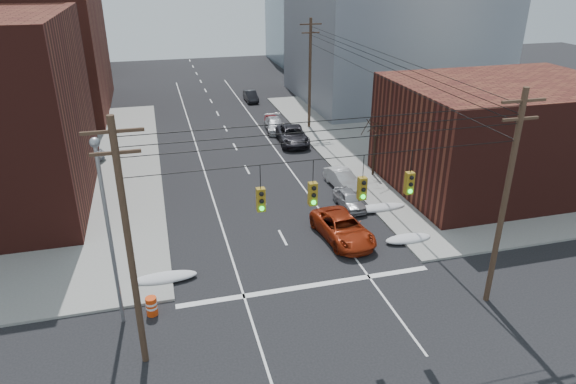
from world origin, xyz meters
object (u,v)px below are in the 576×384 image
parked_car_c (292,135)px  construction_barrel (152,306)px  red_pickup (343,228)px  lot_car_d (35,172)px  parked_car_a (349,199)px  parked_car_d (275,125)px  parked_car_f (251,96)px  parked_car_b (342,179)px  lot_car_a (35,194)px  lot_car_b (76,153)px  parked_car_e (273,122)px

parked_car_c → construction_barrel: size_ratio=5.78×
red_pickup → lot_car_d: (-20.13, 14.77, 0.11)m
parked_car_a → parked_car_d: parked_car_d is taller
parked_car_a → lot_car_d: bearing=153.1°
parked_car_f → parked_car_d: bearing=-90.3°
parked_car_b → parked_car_d: bearing=90.5°
construction_barrel → parked_car_c: bearing=59.9°
parked_car_a → lot_car_a: bearing=162.5°
lot_car_a → lot_car_b: size_ratio=0.78×
parked_car_a → parked_car_e: bearing=91.0°
parked_car_b → parked_car_c: parked_car_c is taller
red_pickup → parked_car_b: (2.82, 7.62, -0.08)m
parked_car_d → parked_car_e: 1.11m
parked_car_c → lot_car_d: size_ratio=1.36×
construction_barrel → lot_car_b: bearing=103.9°
red_pickup → parked_car_a: size_ratio=1.52×
parked_car_d → parked_car_a: bearing=-82.4°
red_pickup → parked_car_f: (1.22, 35.73, -0.12)m
parked_car_e → lot_car_b: size_ratio=0.75×
lot_car_a → lot_car_b: (1.92, 8.32, 0.05)m
parked_car_a → parked_car_f: parked_car_f is taller
parked_car_e → lot_car_b: 19.49m
parked_car_c → lot_car_a: bearing=-153.9°
red_pickup → parked_car_b: bearing=63.7°
parked_car_d → parked_car_c: bearing=-75.6°
parked_car_c → construction_barrel: 27.12m
parked_car_b → parked_car_e: size_ratio=1.10×
parked_car_e → lot_car_a: lot_car_a is taller
parked_car_e → lot_car_d: (-21.39, -9.30, 0.23)m
red_pickup → lot_car_d: lot_car_d is taller
parked_car_c → red_pickup: bearing=-91.2°
red_pickup → parked_car_e: bearing=81.0°
parked_car_a → parked_car_e: 19.93m
parked_car_a → parked_car_c: 14.59m
parked_car_e → parked_car_f: bearing=95.3°
parked_car_f → lot_car_d: (-21.36, -20.96, 0.23)m
lot_car_b → parked_car_c: bearing=-65.7°
parked_car_e → lot_car_a: bearing=-141.4°
parked_car_d → lot_car_a: lot_car_a is taller
parked_car_f → lot_car_d: 29.93m
parked_car_c → lot_car_a: 22.90m
parked_car_e → lot_car_d: bearing=-151.4°
parked_car_c → parked_car_f: (-0.69, 16.99, -0.15)m
construction_barrel → parked_car_f: bearing=72.3°
parked_car_a → construction_barrel: size_ratio=3.64×
lot_car_b → parked_car_a: bearing=-102.5°
parked_car_d → parked_car_f: (0.00, 12.77, -0.02)m
parked_car_e → parked_car_d: bearing=-86.6°
parked_car_d → lot_car_b: lot_car_b is taller
parked_car_e → parked_car_f: same height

